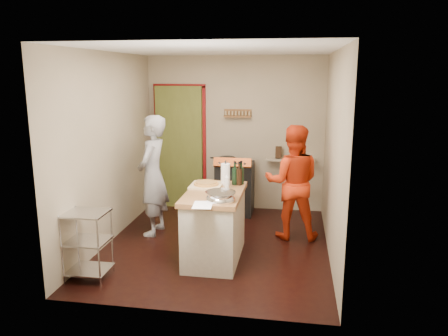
{
  "coord_description": "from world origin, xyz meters",
  "views": [
    {
      "loc": [
        1.02,
        -5.55,
        2.33
      ],
      "look_at": [
        0.1,
        0.0,
        1.09
      ],
      "focal_mm": 35.0,
      "sensor_mm": 36.0,
      "label": 1
    }
  ],
  "objects_px": {
    "stove": "(235,187)",
    "person_stripe": "(153,176)",
    "island": "(215,223)",
    "wire_shelving": "(87,242)",
    "person_red": "(292,182)"
  },
  "relations": [
    {
      "from": "stove",
      "to": "person_red",
      "type": "xyz_separation_m",
      "value": [
        0.95,
        -0.94,
        0.36
      ]
    },
    {
      "from": "stove",
      "to": "person_stripe",
      "type": "distance_m",
      "value": 1.58
    },
    {
      "from": "wire_shelving",
      "to": "person_red",
      "type": "height_order",
      "value": "person_red"
    },
    {
      "from": "wire_shelving",
      "to": "person_stripe",
      "type": "height_order",
      "value": "person_stripe"
    },
    {
      "from": "wire_shelving",
      "to": "person_stripe",
      "type": "xyz_separation_m",
      "value": [
        0.29,
        1.5,
        0.43
      ]
    },
    {
      "from": "island",
      "to": "person_red",
      "type": "bearing_deg",
      "value": 43.95
    },
    {
      "from": "wire_shelving",
      "to": "person_red",
      "type": "relative_size",
      "value": 0.49
    },
    {
      "from": "person_stripe",
      "to": "person_red",
      "type": "distance_m",
      "value": 2.0
    },
    {
      "from": "stove",
      "to": "person_stripe",
      "type": "xyz_separation_m",
      "value": [
        -1.04,
        -1.12,
        0.42
      ]
    },
    {
      "from": "island",
      "to": "person_stripe",
      "type": "xyz_separation_m",
      "value": [
        -1.05,
        0.73,
        0.4
      ]
    },
    {
      "from": "stove",
      "to": "island",
      "type": "bearing_deg",
      "value": -89.73
    },
    {
      "from": "stove",
      "to": "island",
      "type": "height_order",
      "value": "island"
    },
    {
      "from": "person_stripe",
      "to": "stove",
      "type": "bearing_deg",
      "value": 139.34
    },
    {
      "from": "island",
      "to": "person_stripe",
      "type": "relative_size",
      "value": 0.76
    },
    {
      "from": "stove",
      "to": "island",
      "type": "relative_size",
      "value": 0.76
    }
  ]
}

